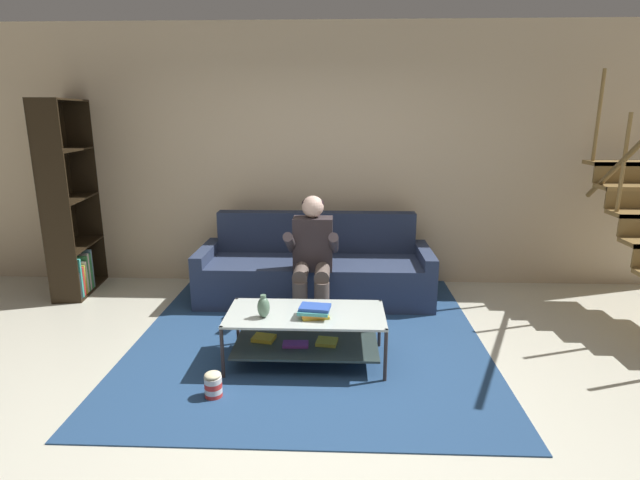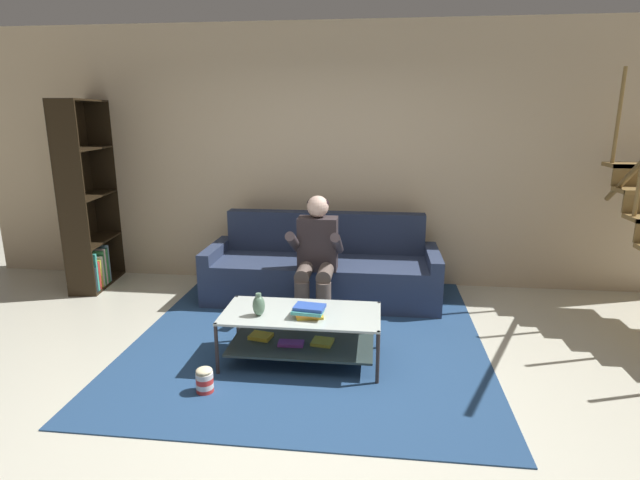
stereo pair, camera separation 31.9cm
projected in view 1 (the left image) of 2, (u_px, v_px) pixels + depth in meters
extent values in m
plane|color=beige|center=(307.00, 386.00, 3.64)|extent=(16.80, 16.80, 0.00)
cube|color=#CAB291|center=(320.00, 158.00, 5.67)|extent=(8.40, 0.12, 2.90)
cube|color=olive|center=(637.00, 163.00, 5.09)|extent=(0.97, 0.28, 0.04)
cylinder|color=olive|center=(624.00, 163.00, 4.54)|extent=(0.04, 0.04, 0.90)
cylinder|color=olive|center=(599.00, 116.00, 4.99)|extent=(0.04, 0.04, 0.90)
cube|color=#2B3653|center=(315.00, 279.00, 5.31)|extent=(2.17, 0.86, 0.44)
cube|color=#242E46|center=(316.00, 232.00, 5.52)|extent=(2.17, 0.18, 0.44)
cube|color=#2B3653|center=(208.00, 273.00, 5.33)|extent=(0.13, 0.86, 0.56)
cube|color=#2B3653|center=(424.00, 275.00, 5.25)|extent=(0.13, 0.86, 0.56)
cylinder|color=brown|center=(300.00, 305.00, 4.60)|extent=(0.14, 0.14, 0.44)
cylinder|color=brown|center=(322.00, 305.00, 4.59)|extent=(0.14, 0.14, 0.44)
cylinder|color=brown|center=(301.00, 272.00, 4.71)|extent=(0.14, 0.42, 0.14)
cylinder|color=brown|center=(322.00, 272.00, 4.70)|extent=(0.14, 0.42, 0.14)
cube|color=#322A2D|center=(313.00, 244.00, 4.85)|extent=(0.38, 0.22, 0.52)
cylinder|color=#322A2D|center=(290.00, 243.00, 4.67)|extent=(0.09, 0.49, 0.31)
cylinder|color=#322A2D|center=(334.00, 243.00, 4.66)|extent=(0.09, 0.49, 0.31)
sphere|color=beige|center=(313.00, 207.00, 4.76)|extent=(0.21, 0.21, 0.21)
ellipsoid|color=black|center=(313.00, 204.00, 4.77)|extent=(0.21, 0.21, 0.13)
cube|color=silver|center=(306.00, 314.00, 3.90)|extent=(1.23, 0.60, 0.02)
cube|color=#313F3C|center=(306.00, 345.00, 3.96)|extent=(1.14, 0.55, 0.02)
cylinder|color=#362D2B|center=(222.00, 353.00, 3.70)|extent=(0.03, 0.03, 0.42)
cylinder|color=#362D2B|center=(385.00, 356.00, 3.65)|extent=(0.03, 0.03, 0.42)
cylinder|color=#362D2B|center=(238.00, 322.00, 4.25)|extent=(0.03, 0.03, 0.42)
cylinder|color=#362D2B|center=(380.00, 324.00, 4.20)|extent=(0.03, 0.03, 0.42)
cube|color=gold|center=(264.00, 338.00, 4.03)|extent=(0.20, 0.17, 0.03)
cube|color=purple|center=(296.00, 344.00, 3.92)|extent=(0.20, 0.11, 0.03)
cube|color=gold|center=(327.00, 342.00, 3.97)|extent=(0.18, 0.17, 0.03)
cube|color=navy|center=(311.00, 330.00, 4.58)|extent=(3.00, 3.40, 0.01)
cube|color=slate|center=(311.00, 329.00, 4.58)|extent=(1.65, 1.87, 0.00)
ellipsoid|color=#567860|center=(264.00, 307.00, 3.79)|extent=(0.10, 0.10, 0.16)
cylinder|color=#567860|center=(263.00, 297.00, 3.77)|extent=(0.04, 0.04, 0.04)
cube|color=gold|center=(315.00, 316.00, 3.81)|extent=(0.23, 0.16, 0.02)
cube|color=orange|center=(314.00, 314.00, 3.79)|extent=(0.18, 0.14, 0.02)
cube|color=teal|center=(314.00, 311.00, 3.79)|extent=(0.25, 0.19, 0.02)
cube|color=#2C4FB2|center=(315.00, 307.00, 3.80)|extent=(0.25, 0.18, 0.03)
cube|color=black|center=(54.00, 206.00, 4.98)|extent=(0.31, 0.06, 2.08)
cube|color=black|center=(85.00, 193.00, 5.79)|extent=(0.31, 0.06, 2.08)
cube|color=black|center=(57.00, 199.00, 5.38)|extent=(0.13, 0.86, 2.08)
cube|color=black|center=(82.00, 289.00, 5.64)|extent=(0.40, 0.86, 0.02)
cube|color=black|center=(77.00, 245.00, 5.51)|extent=(0.40, 0.86, 0.02)
cube|color=black|center=(71.00, 199.00, 5.39)|extent=(0.40, 0.86, 0.02)
cube|color=black|center=(65.00, 150.00, 5.26)|extent=(0.40, 0.86, 0.02)
cube|color=black|center=(59.00, 100.00, 5.13)|extent=(0.40, 0.86, 0.02)
cube|color=#348852|center=(66.00, 288.00, 5.23)|extent=(0.28, 0.07, 0.28)
cube|color=#202C32|center=(68.00, 287.00, 5.27)|extent=(0.27, 0.07, 0.28)
cube|color=teal|center=(69.00, 279.00, 5.30)|extent=(0.27, 0.07, 0.42)
cube|color=red|center=(71.00, 282.00, 5.36)|extent=(0.27, 0.08, 0.32)
cube|color=gold|center=(76.00, 280.00, 5.40)|extent=(0.22, 0.06, 0.32)
cube|color=silver|center=(76.00, 277.00, 5.45)|extent=(0.25, 0.07, 0.35)
cube|color=#398848|center=(77.00, 274.00, 5.49)|extent=(0.26, 0.06, 0.40)
cube|color=silver|center=(79.00, 272.00, 5.52)|extent=(0.24, 0.07, 0.42)
cube|color=#2D8B49|center=(82.00, 271.00, 5.58)|extent=(0.21, 0.07, 0.40)
cube|color=#7097B4|center=(83.00, 269.00, 5.61)|extent=(0.23, 0.06, 0.44)
cylinder|color=red|center=(214.00, 395.00, 3.49)|extent=(0.12, 0.12, 0.04)
cylinder|color=white|center=(213.00, 390.00, 3.48)|extent=(0.12, 0.12, 0.04)
cylinder|color=red|center=(213.00, 385.00, 3.47)|extent=(0.12, 0.12, 0.04)
cylinder|color=white|center=(213.00, 380.00, 3.46)|extent=(0.12, 0.12, 0.04)
ellipsoid|color=beige|center=(213.00, 375.00, 3.46)|extent=(0.12, 0.12, 0.04)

